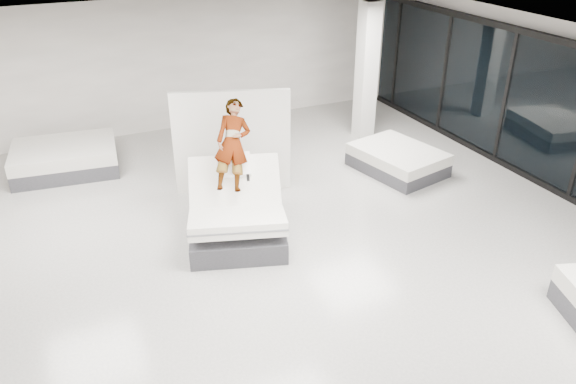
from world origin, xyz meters
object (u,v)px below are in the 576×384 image
object	(u,v)px
person	(233,160)
flat_bed_right_far	(398,160)
divider_panel	(232,142)
column	(366,72)
hero_bed	(236,215)
remote	(248,178)
flat_bed_left_far	(65,158)

from	to	relation	value
person	flat_bed_right_far	xyz separation A→B (m)	(3.90, 0.70, -1.03)
divider_panel	column	bearing A→B (deg)	38.14
divider_panel	flat_bed_right_far	size ratio (longest dim) A/B	1.10
hero_bed	remote	size ratio (longest dim) A/B	17.46
divider_panel	flat_bed_left_far	xyz separation A→B (m)	(-2.95, 2.34, -0.73)
person	hero_bed	bearing A→B (deg)	-90.00
divider_panel	column	world-z (taller)	column
flat_bed_right_far	divider_panel	bearing A→B (deg)	169.61
column	flat_bed_left_far	bearing A→B (deg)	171.88
person	divider_panel	size ratio (longest dim) A/B	0.70
hero_bed	flat_bed_right_far	bearing A→B (deg)	14.23
divider_panel	flat_bed_left_far	world-z (taller)	divider_panel
hero_bed	person	world-z (taller)	person
hero_bed	flat_bed_left_far	bearing A→B (deg)	121.13
hero_bed	column	size ratio (longest dim) A/B	0.76
flat_bed_left_far	column	world-z (taller)	column
column	remote	bearing A→B (deg)	-143.38
flat_bed_right_far	flat_bed_left_far	distance (m)	7.07
remote	hero_bed	bearing A→B (deg)	176.38
remote	divider_panel	size ratio (longest dim) A/B	0.06
hero_bed	flat_bed_left_far	distance (m)	4.66
person	remote	bearing A→B (deg)	-57.85
flat_bed_right_far	column	size ratio (longest dim) A/B	0.64
divider_panel	flat_bed_right_far	world-z (taller)	divider_panel
hero_bed	person	bearing A→B (deg)	72.17
flat_bed_right_far	person	bearing A→B (deg)	-169.89
person	flat_bed_left_far	xyz separation A→B (m)	(-2.51, 3.67, -1.00)
divider_panel	flat_bed_right_far	distance (m)	3.61
hero_bed	column	bearing A→B (deg)	34.61
remote	column	distance (m)	5.22
person	flat_bed_left_far	distance (m)	4.56
remote	flat_bed_right_far	size ratio (longest dim) A/B	0.07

